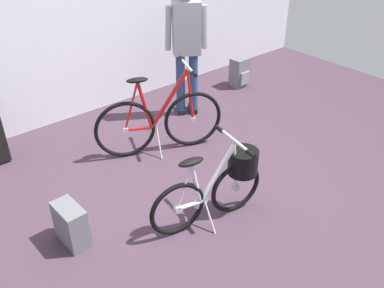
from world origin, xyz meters
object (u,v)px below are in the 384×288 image
(folding_bike_foreground, at_px, (221,182))
(backpack_on_floor, at_px, (240,72))
(visitor_near_wall, at_px, (187,42))
(display_bike_left, at_px, (160,121))
(handbag_on_floor, at_px, (72,225))

(folding_bike_foreground, xyz_separation_m, backpack_on_floor, (2.16, 1.88, -0.17))
(folding_bike_foreground, xyz_separation_m, visitor_near_wall, (1.03, 1.71, 0.56))
(folding_bike_foreground, relative_size, backpack_on_floor, 2.61)
(backpack_on_floor, bearing_deg, display_bike_left, -160.50)
(visitor_near_wall, bearing_deg, folding_bike_foreground, -121.19)
(backpack_on_floor, xyz_separation_m, handbag_on_floor, (-3.29, -1.34, -0.03))
(backpack_on_floor, distance_m, handbag_on_floor, 3.55)
(display_bike_left, relative_size, visitor_near_wall, 0.80)
(handbag_on_floor, bearing_deg, display_bike_left, 25.66)
(visitor_near_wall, height_order, backpack_on_floor, visitor_near_wall)
(folding_bike_foreground, bearing_deg, handbag_on_floor, 154.30)
(visitor_near_wall, relative_size, backpack_on_floor, 3.98)
(folding_bike_foreground, xyz_separation_m, display_bike_left, (0.24, 1.20, -0.01))
(handbag_on_floor, bearing_deg, folding_bike_foreground, -25.70)
(folding_bike_foreground, distance_m, display_bike_left, 1.23)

